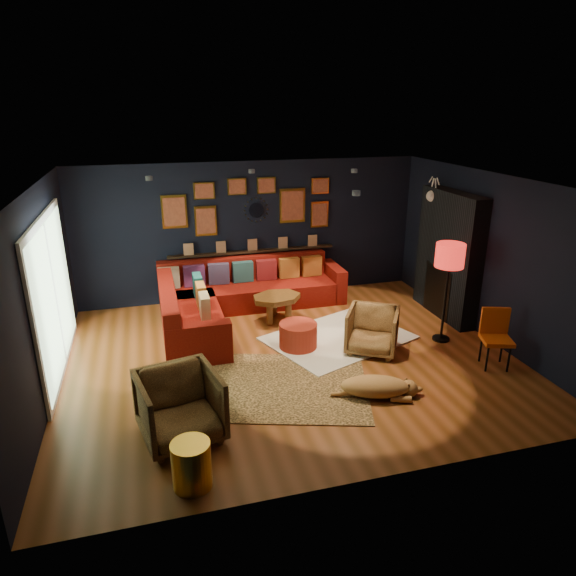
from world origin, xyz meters
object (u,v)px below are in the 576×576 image
object	(u,v)px
coffee_table	(277,300)
orange_chair	(496,333)
dog	(375,383)
floor_lamp	(450,260)
sectional	(229,299)
armchair_left	(180,404)
pouf	(298,335)
armchair_right	(372,329)
gold_stool	(192,465)

from	to	relation	value
coffee_table	orange_chair	distance (m)	3.54
dog	floor_lamp	bearing A→B (deg)	54.47
sectional	orange_chair	xyz separation A→B (m)	(3.39, -2.78, 0.18)
armchair_left	sectional	bearing A→B (deg)	59.56
pouf	sectional	bearing A→B (deg)	118.01
coffee_table	armchair_right	distance (m)	1.87
coffee_table	armchair_right	bearing A→B (deg)	-53.77
gold_stool	pouf	bearing A→B (deg)	54.50
armchair_right	armchair_left	bearing A→B (deg)	-123.20
gold_stool	floor_lamp	xyz separation A→B (m)	(4.17, 2.30, 1.10)
coffee_table	armchair_left	distance (m)	3.46
sectional	armchair_right	distance (m)	2.68
coffee_table	orange_chair	bearing A→B (deg)	-41.97
floor_lamp	orange_chair	bearing A→B (deg)	-73.53
gold_stool	coffee_table	bearing A→B (deg)	64.07
armchair_left	dog	distance (m)	2.49
armchair_left	armchair_right	size ratio (longest dim) A/B	1.16
coffee_table	pouf	size ratio (longest dim) A/B	1.70
pouf	gold_stool	bearing A→B (deg)	-125.50
armchair_left	floor_lamp	size ratio (longest dim) A/B	0.55
gold_stool	floor_lamp	world-z (taller)	floor_lamp
pouf	orange_chair	xyz separation A→B (m)	(2.57, -1.25, 0.28)
armchair_right	orange_chair	world-z (taller)	orange_chair
pouf	armchair_left	size ratio (longest dim) A/B	0.66
armchair_right	pouf	bearing A→B (deg)	-169.34
armchair_left	gold_stool	distance (m)	0.84
sectional	pouf	world-z (taller)	sectional
armchair_left	armchair_right	xyz separation A→B (m)	(2.97, 1.41, -0.06)
pouf	dog	size ratio (longest dim) A/B	0.49
coffee_table	gold_stool	xyz separation A→B (m)	(-1.82, -3.74, -0.14)
pouf	dog	world-z (taller)	pouf
coffee_table	pouf	world-z (taller)	coffee_table
sectional	dog	xyz separation A→B (m)	(1.37, -3.14, -0.12)
armchair_left	orange_chair	distance (m)	4.52
sectional	armchair_right	bearing A→B (deg)	-45.92
armchair_left	gold_stool	size ratio (longest dim) A/B	1.79
dog	sectional	bearing A→B (deg)	131.79
coffee_table	dog	distance (m)	2.80
sectional	gold_stool	distance (m)	4.29
armchair_right	gold_stool	size ratio (longest dim) A/B	1.54
orange_chair	dog	distance (m)	2.07
orange_chair	dog	xyz separation A→B (m)	(-2.01, -0.36, -0.30)
armchair_left	floor_lamp	xyz separation A→B (m)	(4.21, 1.48, 0.90)
sectional	coffee_table	xyz separation A→B (m)	(0.76, -0.42, 0.06)
pouf	dog	distance (m)	1.70
armchair_right	orange_chair	xyz separation A→B (m)	(1.52, -0.85, 0.12)
coffee_table	floor_lamp	world-z (taller)	floor_lamp
coffee_table	floor_lamp	distance (m)	2.92
pouf	armchair_right	size ratio (longest dim) A/B	0.77
sectional	gold_stool	bearing A→B (deg)	-104.30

